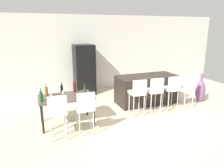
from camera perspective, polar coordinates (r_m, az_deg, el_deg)
ground_plane at (r=6.42m, az=7.67°, el=-7.28°), size 10.00×10.00×0.00m
back_wall at (r=8.52m, az=-0.97°, el=8.47°), size 10.00×0.12×2.90m
kitchen_island at (r=7.02m, az=9.37°, el=-1.40°), size 1.97×0.89×0.92m
bar_chair_left at (r=5.90m, az=7.05°, el=-2.07°), size 0.41×0.41×1.05m
bar_chair_middle at (r=6.17m, az=11.59°, el=-1.50°), size 0.42×0.42×1.05m
bar_chair_right at (r=6.51m, az=16.04°, el=-0.93°), size 0.42×0.42×1.05m
bar_chair_far at (r=6.87m, az=19.92°, el=-0.43°), size 0.41×0.41×1.05m
dining_table at (r=5.48m, az=-12.33°, el=-3.99°), size 1.36×0.81×0.74m
dining_chair_near at (r=4.72m, az=-14.60°, el=-6.91°), size 0.42×0.42×1.05m
dining_chair_far at (r=4.81m, az=-7.28°, el=-6.08°), size 0.41×0.41×1.05m
wine_bottle_inner at (r=5.75m, az=-10.15°, el=-0.82°), size 0.08×0.08×0.35m
wine_bottle_middle at (r=5.70m, az=-13.49°, el=-1.34°), size 0.07×0.07×0.31m
wine_bottle_corner at (r=5.49m, az=-17.39°, el=-2.02°), size 0.07×0.07×0.34m
wine_bottle_end at (r=5.22m, az=-18.69°, el=-3.16°), size 0.08×0.08×0.32m
wine_bottle_near at (r=5.34m, az=-7.43°, el=-2.09°), size 0.06×0.06×0.32m
wine_glass_left at (r=5.42m, az=-13.23°, el=-2.08°), size 0.07×0.07×0.17m
wine_glass_right at (r=5.23m, az=-16.22°, el=-2.91°), size 0.07×0.07×0.17m
refrigerator at (r=7.86m, az=-7.56°, el=3.87°), size 0.72×0.68×1.84m
floor_vase at (r=7.62m, az=22.88°, el=-1.73°), size 0.31×0.31×0.97m
potted_plant at (r=9.40m, az=13.79°, el=1.80°), size 0.38×0.38×0.58m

